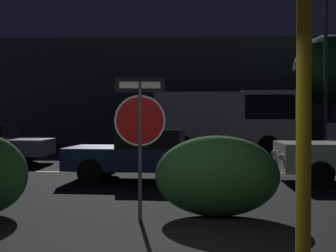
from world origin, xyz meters
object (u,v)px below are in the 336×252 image
stop_sign (140,121)px  delivery_truck (229,118)px  passing_car_2 (148,154)px  hedge_bush_2 (217,176)px  tree_0 (329,70)px  yellow_pole_right (304,116)px  street_lamp (326,45)px

stop_sign → delivery_truck: (2.41, 13.00, 0.03)m
passing_car_2 → delivery_truck: delivery_truck is taller
hedge_bush_2 → tree_0: tree_0 is taller
hedge_bush_2 → delivery_truck: delivery_truck is taller
passing_car_2 → tree_0: size_ratio=0.74×
delivery_truck → stop_sign: bearing=-8.1°
stop_sign → tree_0: tree_0 is taller
yellow_pole_right → street_lamp: (4.29, 14.33, 2.93)m
street_lamp → passing_car_2: bearing=-129.4°
stop_sign → street_lamp: 14.20m
yellow_pole_right → hedge_bush_2: bearing=109.9°
hedge_bush_2 → tree_0: (6.04, 14.87, 3.12)m
street_lamp → hedge_bush_2: bearing=-112.9°
hedge_bush_2 → street_lamp: bearing=67.1°
yellow_pole_right → stop_sign: bearing=135.8°
delivery_truck → tree_0: size_ratio=1.08×
stop_sign → delivery_truck: size_ratio=0.37×
passing_car_2 → delivery_truck: size_ratio=0.69×
tree_0 → delivery_truck: bearing=-155.9°
stop_sign → tree_0: size_ratio=0.40×
delivery_truck → hedge_bush_2: bearing=-3.0°
yellow_pole_right → passing_car_2: 6.79m
stop_sign → tree_0: (7.24, 15.16, 2.25)m
tree_0 → yellow_pole_right: bearing=-107.0°
stop_sign → passing_car_2: bearing=87.5°
passing_car_2 → delivery_truck: bearing=-13.7°
street_lamp → stop_sign: bearing=-117.0°
yellow_pole_right → passing_car_2: bearing=110.0°
passing_car_2 → delivery_truck: 9.09m
hedge_bush_2 → street_lamp: size_ratio=0.27×
delivery_truck → yellow_pole_right: bearing=0.9°
hedge_bush_2 → delivery_truck: size_ratio=0.34×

